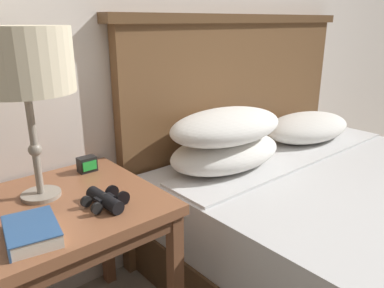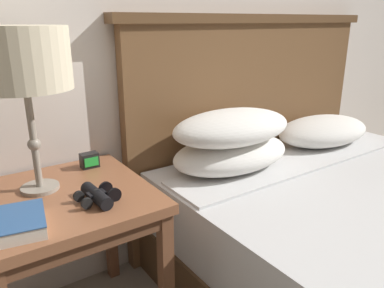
{
  "view_description": "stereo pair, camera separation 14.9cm",
  "coord_description": "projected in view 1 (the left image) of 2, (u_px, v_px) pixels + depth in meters",
  "views": [
    {
      "loc": [
        -0.92,
        -0.57,
        1.17
      ],
      "look_at": [
        -0.01,
        0.51,
        0.7
      ],
      "focal_mm": 35.0,
      "sensor_mm": 36.0,
      "label": 1
    },
    {
      "loc": [
        -0.81,
        -0.66,
        1.17
      ],
      "look_at": [
        -0.01,
        0.51,
        0.7
      ],
      "focal_mm": 35.0,
      "sensor_mm": 36.0,
      "label": 2
    }
  ],
  "objects": [
    {
      "name": "book_on_nightstand",
      "position": [
        31.0,
        232.0,
        1.02
      ],
      "size": [
        0.16,
        0.21,
        0.04
      ],
      "color": "silver",
      "rests_on": "nightstand"
    },
    {
      "name": "table_lamp",
      "position": [
        23.0,
        63.0,
        1.13
      ],
      "size": [
        0.3,
        0.3,
        0.55
      ],
      "color": "gray",
      "rests_on": "nightstand"
    },
    {
      "name": "binoculars_pair",
      "position": [
        105.0,
        200.0,
        1.2
      ],
      "size": [
        0.14,
        0.16,
        0.05
      ],
      "color": "black",
      "rests_on": "nightstand"
    },
    {
      "name": "bed",
      "position": [
        374.0,
        230.0,
        1.63
      ],
      "size": [
        1.62,
        1.89,
        1.2
      ],
      "color": "#4E3520",
      "rests_on": "ground_plane"
    },
    {
      "name": "nightstand",
      "position": [
        69.0,
        221.0,
        1.27
      ],
      "size": [
        0.58,
        0.58,
        0.6
      ],
      "color": "brown",
      "rests_on": "ground_plane"
    },
    {
      "name": "alarm_clock",
      "position": [
        87.0,
        164.0,
        1.47
      ],
      "size": [
        0.07,
        0.05,
        0.06
      ],
      "color": "black",
      "rests_on": "nightstand"
    }
  ]
}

